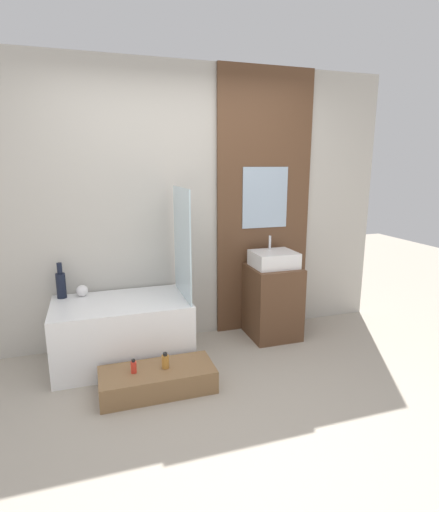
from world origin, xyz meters
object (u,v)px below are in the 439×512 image
at_px(vase_round_light, 82,291).
at_px(bottle_soap_primary, 134,367).
at_px(sink, 274,259).
at_px(wooden_step_bench, 157,380).
at_px(bathtub, 123,331).
at_px(bottle_soap_secondary, 165,361).
at_px(vase_tall_dark, 61,284).

xyz_separation_m(vase_round_light, bottle_soap_primary, (0.35, -0.81, -0.38)).
bearing_deg(sink, bottle_soap_primary, -155.52).
xyz_separation_m(wooden_step_bench, vase_round_light, (-0.52, 0.81, 0.51)).
bearing_deg(bathtub, bottle_soap_secondary, -64.67).
distance_m(vase_round_light, bottle_soap_secondary, 1.07).
bearing_deg(vase_tall_dark, vase_round_light, -3.36).
distance_m(vase_round_light, bottle_soap_primary, 0.96).
relative_size(wooden_step_bench, vase_round_light, 8.59).
bearing_deg(sink, bathtub, -176.72).
height_order(bathtub, bottle_soap_secondary, bathtub).
height_order(wooden_step_bench, vase_round_light, vase_round_light).
distance_m(vase_tall_dark, bottle_soap_secondary, 1.20).
bearing_deg(vase_round_light, bathtub, -37.91).
height_order(sink, bottle_soap_secondary, sink).
bearing_deg(wooden_step_bench, bathtub, 109.78).
relative_size(wooden_step_bench, bottle_soap_primary, 7.98).
bearing_deg(bathtub, wooden_step_bench, -70.22).
relative_size(wooden_step_bench, vase_tall_dark, 2.74).
relative_size(sink, bottle_soap_primary, 3.82).
bearing_deg(vase_round_light, bottle_soap_primary, -67.04).
bearing_deg(wooden_step_bench, sink, 27.36).
relative_size(sink, vase_round_light, 4.11).
bearing_deg(vase_tall_dark, sink, -4.95).
relative_size(sink, vase_tall_dark, 1.31).
bearing_deg(wooden_step_bench, bottle_soap_secondary, 0.00).
distance_m(sink, vase_round_light, 1.80).
bearing_deg(bottle_soap_primary, bottle_soap_secondary, 0.00).
bearing_deg(vase_tall_dark, wooden_step_bench, -50.15).
bearing_deg(vase_round_light, vase_tall_dark, 176.64).
xyz_separation_m(vase_tall_dark, bottle_soap_secondary, (0.75, -0.82, -0.45)).
bearing_deg(vase_round_light, bottle_soap_secondary, -54.40).
distance_m(bottle_soap_primary, bottle_soap_secondary, 0.24).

